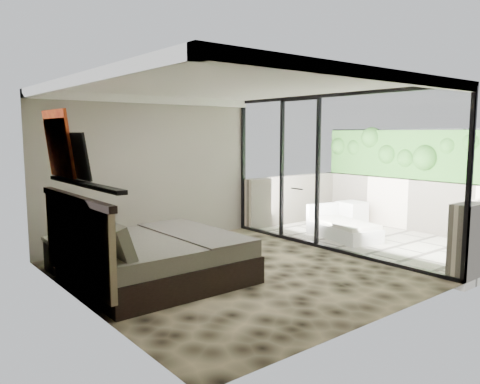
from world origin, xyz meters
TOP-DOWN VIEW (x-y plane):
  - floor at (0.00, 0.00)m, footprint 5.00×5.00m
  - ceiling at (0.00, 0.00)m, footprint 4.50×5.00m
  - back_wall at (0.00, 2.49)m, footprint 4.50×0.02m
  - left_wall at (-2.24, 0.00)m, footprint 0.02×5.00m
  - glass_wall at (2.25, 0.00)m, footprint 0.08×5.00m
  - terrace_slab at (3.75, 0.00)m, footprint 3.00×5.00m
  - parapet_far at (5.10, 0.00)m, footprint 0.30×5.00m
  - foliage_hedge at (5.10, 0.00)m, footprint 0.36×4.60m
  - picture_ledge at (-2.18, 0.10)m, footprint 0.12×2.20m
  - bed at (-1.17, 0.36)m, footprint 2.30×2.22m
  - nightstand at (-1.94, 1.73)m, footprint 0.62×0.62m
  - table_lamp at (-1.97, 1.69)m, footprint 0.32×0.32m
  - abstract_canvas at (-2.19, 0.93)m, footprint 0.13×0.90m
  - framed_print at (-2.14, 0.30)m, footprint 0.11×0.50m
  - ottoman at (4.45, 1.20)m, footprint 0.58×0.58m
  - lounger at (3.24, 0.50)m, footprint 1.10×1.68m

SIDE VIEW (x-z plane):
  - terrace_slab at x=3.75m, z-range -0.12..0.00m
  - floor at x=0.00m, z-range 0.00..0.00m
  - lounger at x=3.24m, z-range -0.11..0.49m
  - nightstand at x=-1.94m, z-range 0.00..0.51m
  - ottoman at x=4.45m, z-range 0.00..0.54m
  - bed at x=-1.17m, z-range -0.27..1.01m
  - parapet_far at x=5.10m, z-range 0.00..1.10m
  - table_lamp at x=-1.97m, z-range 0.60..1.18m
  - back_wall at x=0.00m, z-range 0.00..2.80m
  - left_wall at x=-2.24m, z-range 0.00..2.80m
  - glass_wall at x=2.25m, z-range 0.00..2.80m
  - picture_ledge at x=-2.18m, z-range 1.48..1.52m
  - foliage_hedge at x=5.10m, z-range 1.10..2.20m
  - framed_print at x=-2.14m, z-range 1.53..2.12m
  - abstract_canvas at x=-2.19m, z-range 1.53..2.42m
  - ceiling at x=0.00m, z-range 2.78..2.80m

